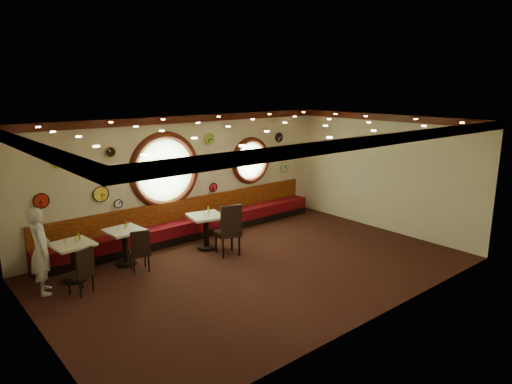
# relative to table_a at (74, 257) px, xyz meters

# --- Properties ---
(floor) EXTENTS (9.00, 6.00, 0.00)m
(floor) POSITION_rel_table_a_xyz_m (3.36, -1.92, -0.52)
(floor) COLOR black
(floor) RESTS_ON ground
(ceiling) EXTENTS (9.00, 6.00, 0.02)m
(ceiling) POSITION_rel_table_a_xyz_m (3.36, -1.92, 2.68)
(ceiling) COLOR gold
(ceiling) RESTS_ON wall_back
(wall_back) EXTENTS (9.00, 0.02, 3.20)m
(wall_back) POSITION_rel_table_a_xyz_m (3.36, 1.08, 1.08)
(wall_back) COLOR beige
(wall_back) RESTS_ON floor
(wall_front) EXTENTS (9.00, 0.02, 3.20)m
(wall_front) POSITION_rel_table_a_xyz_m (3.36, -4.92, 1.08)
(wall_front) COLOR beige
(wall_front) RESTS_ON floor
(wall_left) EXTENTS (0.02, 6.00, 3.20)m
(wall_left) POSITION_rel_table_a_xyz_m (-1.14, -1.92, 1.08)
(wall_left) COLOR beige
(wall_left) RESTS_ON floor
(wall_right) EXTENTS (0.02, 6.00, 3.20)m
(wall_right) POSITION_rel_table_a_xyz_m (7.86, -1.92, 1.08)
(wall_right) COLOR beige
(wall_right) RESTS_ON floor
(molding_back) EXTENTS (9.00, 0.10, 0.18)m
(molding_back) POSITION_rel_table_a_xyz_m (3.36, 1.03, 2.59)
(molding_back) COLOR #3D120B
(molding_back) RESTS_ON wall_back
(molding_front) EXTENTS (9.00, 0.10, 0.18)m
(molding_front) POSITION_rel_table_a_xyz_m (3.36, -4.87, 2.59)
(molding_front) COLOR #3D120B
(molding_front) RESTS_ON wall_back
(molding_left) EXTENTS (0.10, 6.00, 0.18)m
(molding_left) POSITION_rel_table_a_xyz_m (-1.09, -1.92, 2.59)
(molding_left) COLOR #3D120B
(molding_left) RESTS_ON wall_back
(molding_right) EXTENTS (0.10, 6.00, 0.18)m
(molding_right) POSITION_rel_table_a_xyz_m (7.81, -1.92, 2.59)
(molding_right) COLOR #3D120B
(molding_right) RESTS_ON wall_back
(banquette_base) EXTENTS (8.00, 0.55, 0.20)m
(banquette_base) POSITION_rel_table_a_xyz_m (3.36, 0.80, -0.42)
(banquette_base) COLOR black
(banquette_base) RESTS_ON floor
(banquette_seat) EXTENTS (8.00, 0.55, 0.30)m
(banquette_seat) POSITION_rel_table_a_xyz_m (3.36, 0.80, -0.17)
(banquette_seat) COLOR #570711
(banquette_seat) RESTS_ON banquette_base
(banquette_back) EXTENTS (8.00, 0.10, 0.55)m
(banquette_back) POSITION_rel_table_a_xyz_m (3.36, 1.02, 0.23)
(banquette_back) COLOR #5F0B07
(banquette_back) RESTS_ON wall_back
(porthole_left_glass) EXTENTS (1.66, 0.02, 1.66)m
(porthole_left_glass) POSITION_rel_table_a_xyz_m (2.76, 1.07, 1.33)
(porthole_left_glass) COLOR #A1D37E
(porthole_left_glass) RESTS_ON wall_back
(porthole_left_frame) EXTENTS (1.98, 0.18, 1.98)m
(porthole_left_frame) POSITION_rel_table_a_xyz_m (2.76, 1.06, 1.33)
(porthole_left_frame) COLOR #3D120B
(porthole_left_frame) RESTS_ON wall_back
(porthole_left_ring) EXTENTS (1.61, 0.03, 1.61)m
(porthole_left_ring) POSITION_rel_table_a_xyz_m (2.76, 1.03, 1.33)
(porthole_left_ring) COLOR gold
(porthole_left_ring) RESTS_ON wall_back
(porthole_right_glass) EXTENTS (1.10, 0.02, 1.10)m
(porthole_right_glass) POSITION_rel_table_a_xyz_m (5.56, 1.07, 1.28)
(porthole_right_glass) COLOR #A1D37E
(porthole_right_glass) RESTS_ON wall_back
(porthole_right_frame) EXTENTS (1.38, 0.18, 1.38)m
(porthole_right_frame) POSITION_rel_table_a_xyz_m (5.56, 1.06, 1.28)
(porthole_right_frame) COLOR #3D120B
(porthole_right_frame) RESTS_ON wall_back
(porthole_right_ring) EXTENTS (1.09, 0.03, 1.09)m
(porthole_right_ring) POSITION_rel_table_a_xyz_m (5.56, 1.03, 1.28)
(porthole_right_ring) COLOR gold
(porthole_right_ring) RESTS_ON wall_back
(wall_clock_0) EXTENTS (0.30, 0.03, 0.30)m
(wall_clock_0) POSITION_rel_table_a_xyz_m (4.11, 1.04, 2.03)
(wall_clock_0) COLOR #79BE3B
(wall_clock_0) RESTS_ON wall_back
(wall_clock_1) EXTENTS (0.34, 0.03, 0.34)m
(wall_clock_1) POSITION_rel_table_a_xyz_m (6.91, 1.04, 0.93)
(wall_clock_1) COLOR silver
(wall_clock_1) RESTS_ON wall_back
(wall_clock_2) EXTENTS (0.22, 0.03, 0.22)m
(wall_clock_2) POSITION_rel_table_a_xyz_m (4.71, 1.04, 1.43)
(wall_clock_2) COLOR #D1D848
(wall_clock_2) RESTS_ON wall_back
(wall_clock_3) EXTENTS (0.36, 0.03, 0.36)m
(wall_clock_3) POSITION_rel_table_a_xyz_m (1.06, 1.04, 0.98)
(wall_clock_3) COLOR yellow
(wall_clock_3) RESTS_ON wall_back
(wall_clock_4) EXTENTS (0.24, 0.03, 0.24)m
(wall_clock_4) POSITION_rel_table_a_xyz_m (1.36, 1.04, 1.93)
(wall_clock_4) COLOR black
(wall_clock_4) RESTS_ON wall_back
(wall_clock_5) EXTENTS (0.32, 0.03, 0.32)m
(wall_clock_5) POSITION_rel_table_a_xyz_m (-0.24, 1.04, 1.03)
(wall_clock_5) COLOR red
(wall_clock_5) RESTS_ON wall_back
(wall_clock_6) EXTENTS (0.28, 0.03, 0.28)m
(wall_clock_6) POSITION_rel_table_a_xyz_m (6.66, 1.04, 1.88)
(wall_clock_6) COLOR black
(wall_clock_6) RESTS_ON wall_back
(wall_clock_7) EXTENTS (0.24, 0.03, 0.24)m
(wall_clock_7) POSITION_rel_table_a_xyz_m (4.21, 1.04, 0.68)
(wall_clock_7) COLOR red
(wall_clock_7) RESTS_ON wall_back
(wall_clock_8) EXTENTS (0.20, 0.03, 0.20)m
(wall_clock_8) POSITION_rel_table_a_xyz_m (1.46, 1.04, 0.68)
(wall_clock_8) COLOR white
(wall_clock_8) RESTS_ON wall_back
(wall_clock_9) EXTENTS (0.26, 0.03, 0.26)m
(wall_clock_9) POSITION_rel_table_a_xyz_m (0.16, 1.04, 1.83)
(wall_clock_9) COLOR #7CCB28
(wall_clock_9) RESTS_ON wall_back
(table_a) EXTENTS (0.82, 0.82, 0.83)m
(table_a) POSITION_rel_table_a_xyz_m (0.00, 0.00, 0.00)
(table_a) COLOR black
(table_a) RESTS_ON floor
(table_b) EXTENTS (0.81, 0.81, 0.83)m
(table_b) POSITION_rel_table_a_xyz_m (1.19, 0.17, 0.00)
(table_b) COLOR black
(table_b) RESTS_ON floor
(table_c) EXTENTS (0.92, 0.92, 0.86)m
(table_c) POSITION_rel_table_a_xyz_m (3.16, -0.15, 0.02)
(table_c) COLOR black
(table_c) RESTS_ON floor
(chair_a) EXTENTS (0.51, 0.51, 0.58)m
(chair_a) POSITION_rel_table_a_xyz_m (-0.08, -0.73, 0.01)
(chair_a) COLOR black
(chair_a) RESTS_ON floor
(chair_b) EXTENTS (0.48, 0.48, 0.60)m
(chair_b) POSITION_rel_table_a_xyz_m (1.24, -0.46, 0.03)
(chair_b) COLOR black
(chair_b) RESTS_ON floor
(chair_c) EXTENTS (0.63, 0.63, 0.78)m
(chair_c) POSITION_rel_table_a_xyz_m (3.31, -0.91, 0.20)
(chair_c) COLOR black
(chair_c) RESTS_ON floor
(condiment_a_salt) EXTENTS (0.03, 0.03, 0.09)m
(condiment_a_salt) POSITION_rel_table_a_xyz_m (-0.12, 0.07, 0.35)
(condiment_a_salt) COLOR silver
(condiment_a_salt) RESTS_ON table_a
(condiment_b_salt) EXTENTS (0.03, 0.03, 0.09)m
(condiment_b_salt) POSITION_rel_table_a_xyz_m (1.07, 0.18, 0.35)
(condiment_b_salt) COLOR silver
(condiment_b_salt) RESTS_ON table_b
(condiment_c_salt) EXTENTS (0.04, 0.04, 0.10)m
(condiment_c_salt) POSITION_rel_table_a_xyz_m (3.12, -0.14, 0.39)
(condiment_c_salt) COLOR silver
(condiment_c_salt) RESTS_ON table_c
(condiment_a_pepper) EXTENTS (0.04, 0.04, 0.10)m
(condiment_a_pepper) POSITION_rel_table_a_xyz_m (0.07, -0.01, 0.36)
(condiment_a_pepper) COLOR #BABABF
(condiment_a_pepper) RESTS_ON table_a
(condiment_b_pepper) EXTENTS (0.04, 0.04, 0.11)m
(condiment_b_pepper) POSITION_rel_table_a_xyz_m (1.23, 0.19, 0.36)
(condiment_b_pepper) COLOR silver
(condiment_b_pepper) RESTS_ON table_b
(condiment_c_pepper) EXTENTS (0.04, 0.04, 0.10)m
(condiment_c_pepper) POSITION_rel_table_a_xyz_m (3.16, -0.24, 0.39)
(condiment_c_pepper) COLOR silver
(condiment_c_pepper) RESTS_ON table_c
(condiment_a_bottle) EXTENTS (0.05, 0.05, 0.16)m
(condiment_a_bottle) POSITION_rel_table_a_xyz_m (0.16, 0.05, 0.39)
(condiment_a_bottle) COLOR gold
(condiment_a_bottle) RESTS_ON table_a
(condiment_b_bottle) EXTENTS (0.05, 0.05, 0.16)m
(condiment_b_bottle) POSITION_rel_table_a_xyz_m (1.31, 0.29, 0.39)
(condiment_b_bottle) COLOR gold
(condiment_b_bottle) RESTS_ON table_b
(condiment_c_bottle) EXTENTS (0.05, 0.05, 0.16)m
(condiment_c_bottle) POSITION_rel_table_a_xyz_m (3.32, -0.03, 0.42)
(condiment_c_bottle) COLOR gold
(condiment_c_bottle) RESTS_ON table_c
(waiter) EXTENTS (0.54, 0.70, 1.72)m
(waiter) POSITION_rel_table_a_xyz_m (-0.64, -0.17, 0.34)
(waiter) COLOR silver
(waiter) RESTS_ON floor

